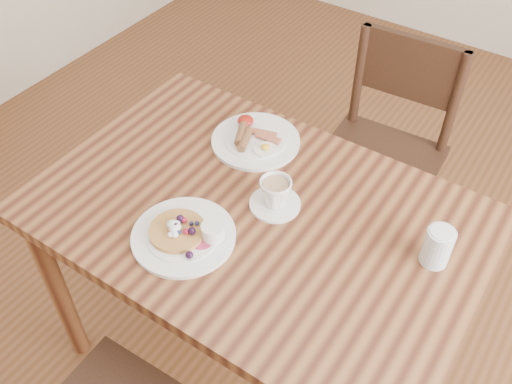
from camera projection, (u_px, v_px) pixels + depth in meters
ground at (256, 351)px, 2.07m from camera, size 5.00×5.00×0.00m
dining_table at (256, 234)px, 1.61m from camera, size 1.20×0.80×0.75m
chair_far at (384, 147)px, 2.12m from camera, size 0.44×0.44×0.88m
pancake_plate at (185, 234)px, 1.46m from camera, size 0.27×0.27×0.06m
breakfast_plate at (254, 139)px, 1.73m from camera, size 0.27×0.27×0.04m
teacup_saucer at (275, 195)px, 1.52m from camera, size 0.14×0.14×0.09m
water_glass at (437, 247)px, 1.38m from camera, size 0.07×0.07×0.11m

